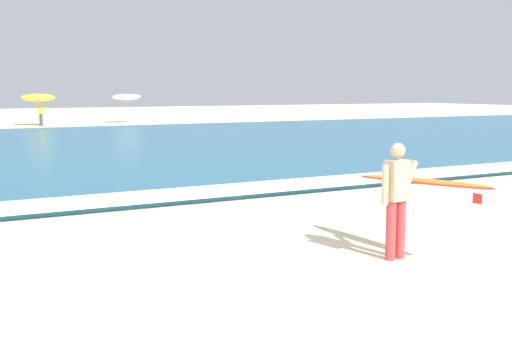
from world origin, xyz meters
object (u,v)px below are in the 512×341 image
object	(u,v)px
beach_umbrella_3	(38,98)
beachgoer_near_row_left	(41,114)
beach_umbrella_4	(126,97)
surfer_with_board	(408,189)

from	to	relation	value
beach_umbrella_3	beachgoer_near_row_left	bearing A→B (deg)	-74.20
beach_umbrella_3	beach_umbrella_4	size ratio (longest dim) A/B	1.02
beach_umbrella_4	beachgoer_near_row_left	size ratio (longest dim) A/B	1.41
surfer_with_board	beach_umbrella_3	bearing A→B (deg)	88.65
surfer_with_board	beach_umbrella_4	distance (m)	39.42
beach_umbrella_3	beachgoer_near_row_left	distance (m)	1.14
surfer_with_board	beach_umbrella_4	bearing A→B (deg)	79.38
beachgoer_near_row_left	surfer_with_board	bearing A→B (deg)	-91.50
surfer_with_board	beach_umbrella_3	size ratio (longest dim) A/B	1.18
surfer_with_board	beach_umbrella_3	distance (m)	38.27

